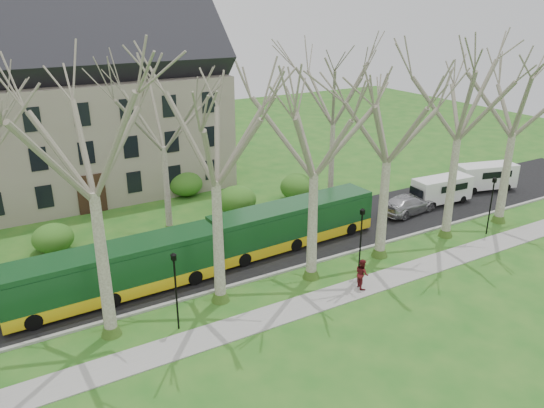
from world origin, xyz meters
The scene contains 15 objects.
ground centered at (0.00, 0.00, 0.00)m, with size 120.00×120.00×0.00m, color #215F1B.
sidewalk centered at (0.00, -2.50, 0.03)m, with size 70.00×2.00×0.06m, color gray.
road centered at (0.00, 5.50, 0.03)m, with size 80.00×8.00×0.06m, color black.
curb centered at (0.00, 1.50, 0.07)m, with size 80.00×0.25×0.14m, color #A5A39E.
building centered at (-6.00, 24.00, 8.07)m, with size 26.50×12.20×16.00m.
tree_row_verge centered at (0.00, 0.30, 7.00)m, with size 49.00×7.00×14.00m.
tree_row_far centered at (-1.33, 11.00, 6.00)m, with size 33.00×7.00×12.00m.
lamp_row centered at (0.00, -1.00, 2.57)m, with size 36.22×0.22×4.30m.
hedges centered at (-4.67, 14.00, 1.00)m, with size 30.60×8.60×2.00m.
bus_lead centered at (-7.84, 3.91, 1.61)m, with size 12.41×2.59×3.10m, color #13451E, non-canonical shape.
bus_follow centered at (4.80, 4.81, 1.60)m, with size 12.33×2.57×3.08m, color #13451E, non-canonical shape.
sedan centered at (15.82, 4.93, 0.81)m, with size 2.11×5.20×1.51m, color #A7A6AB.
van_a centered at (19.85, 5.20, 1.18)m, with size 5.15×1.87×2.25m, color white, non-canonical shape.
van_b centered at (25.83, 5.64, 1.24)m, with size 5.41×1.97×2.36m, color white, non-canonical shape.
pedestrian_b centered at (4.94, -2.54, 0.98)m, with size 0.89×0.70×1.84m, color maroon.
Camera 1 is at (-13.70, -23.84, 16.01)m, focal length 35.00 mm.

